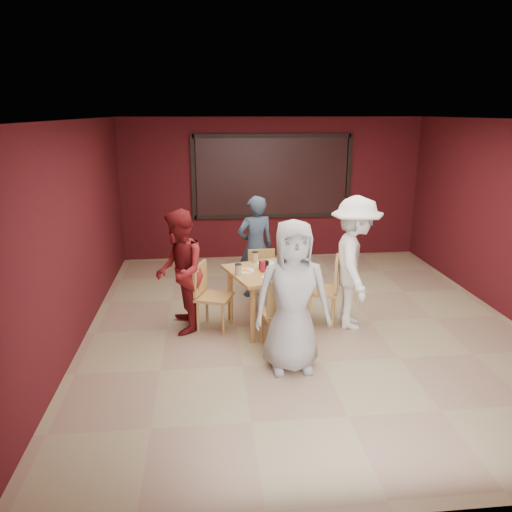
{
  "coord_description": "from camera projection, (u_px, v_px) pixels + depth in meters",
  "views": [
    {
      "loc": [
        -1.35,
        -6.41,
        2.9
      ],
      "look_at": [
        -0.68,
        0.01,
        1.02
      ],
      "focal_mm": 35.0,
      "sensor_mm": 36.0,
      "label": 1
    }
  ],
  "objects": [
    {
      "name": "diner_right",
      "position": [
        355.0,
        263.0,
        6.77
      ],
      "size": [
        0.87,
        1.28,
        1.83
      ],
      "primitive_type": "imported",
      "rotation": [
        0.0,
        0.0,
        1.4
      ],
      "color": "white",
      "rests_on": "floor"
    },
    {
      "name": "diner_back",
      "position": [
        255.0,
        247.0,
        7.96
      ],
      "size": [
        0.67,
        0.53,
        1.64
      ],
      "primitive_type": "imported",
      "rotation": [
        0.0,
        0.0,
        3.39
      ],
      "color": "#304156",
      "rests_on": "floor"
    },
    {
      "name": "chair_right",
      "position": [
        327.0,
        286.0,
        6.97
      ],
      "size": [
        0.58,
        0.58,
        0.97
      ],
      "color": "tan",
      "rests_on": "floor"
    },
    {
      "name": "dining_table",
      "position": [
        268.0,
        278.0,
        6.83
      ],
      "size": [
        1.28,
        1.28,
        0.96
      ],
      "color": "tan",
      "rests_on": "floor"
    },
    {
      "name": "window_blinds",
      "position": [
        272.0,
        177.0,
        9.9
      ],
      "size": [
        3.0,
        0.02,
        1.5
      ],
      "primitive_type": "cube",
      "color": "black"
    },
    {
      "name": "chair_front",
      "position": [
        282.0,
        310.0,
        6.14
      ],
      "size": [
        0.53,
        0.53,
        0.97
      ],
      "color": "tan",
      "rests_on": "floor"
    },
    {
      "name": "floor",
      "position": [
        304.0,
        324.0,
        7.07
      ],
      "size": [
        7.0,
        7.0,
        0.0
      ],
      "primitive_type": "plane",
      "color": "tan",
      "rests_on": "ground"
    },
    {
      "name": "diner_front",
      "position": [
        293.0,
        297.0,
        5.62
      ],
      "size": [
        0.87,
        0.57,
        1.78
      ],
      "primitive_type": "imported",
      "rotation": [
        0.0,
        0.0,
        0.0
      ],
      "color": "#AFAFAF",
      "rests_on": "floor"
    },
    {
      "name": "diner_left",
      "position": [
        180.0,
        272.0,
        6.66
      ],
      "size": [
        0.69,
        0.86,
        1.68
      ],
      "primitive_type": "imported",
      "rotation": [
        0.0,
        0.0,
        -1.5
      ],
      "color": "maroon",
      "rests_on": "floor"
    },
    {
      "name": "chair_back",
      "position": [
        262.0,
        275.0,
        7.66
      ],
      "size": [
        0.42,
        0.42,
        0.86
      ],
      "color": "tan",
      "rests_on": "floor"
    },
    {
      "name": "chair_left",
      "position": [
        209.0,
        292.0,
        6.81
      ],
      "size": [
        0.57,
        0.57,
        0.92
      ],
      "color": "tan",
      "rests_on": "floor"
    }
  ]
}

